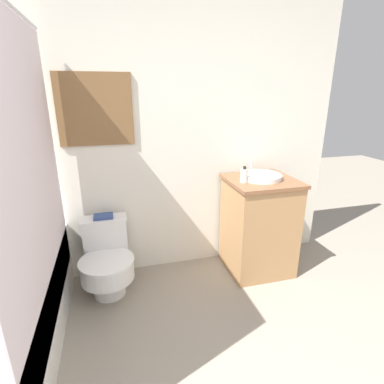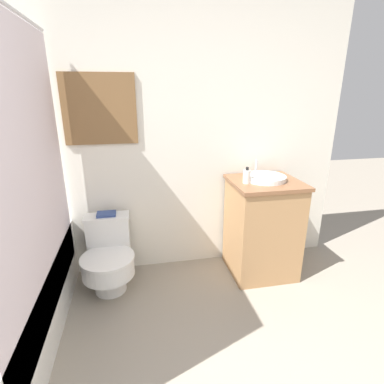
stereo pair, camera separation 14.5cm
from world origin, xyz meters
name	(u,v)px [view 1 (the left image)]	position (x,y,z in m)	size (l,w,h in m)	color
wall_back	(136,132)	(-0.01, 2.32, 1.25)	(3.60, 0.07, 2.50)	silver
toilet	(107,261)	(-0.32, 2.02, 0.28)	(0.42, 0.54, 0.59)	white
vanity	(258,225)	(1.01, 2.01, 0.43)	(0.58, 0.54, 0.86)	#AD7F51
sink	(261,176)	(1.01, 2.04, 0.88)	(0.35, 0.38, 0.13)	white
soap_bottle	(244,175)	(0.82, 1.98, 0.92)	(0.06, 0.06, 0.13)	silver
book_on_tank	(103,216)	(-0.32, 2.17, 0.61)	(0.15, 0.11, 0.02)	#33477F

